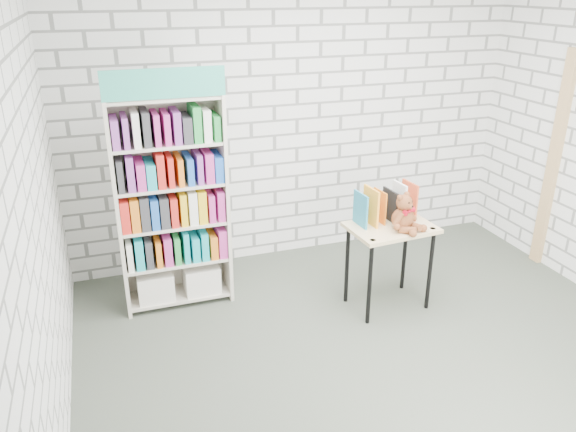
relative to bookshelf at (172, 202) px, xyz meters
name	(u,v)px	position (x,y,z in m)	size (l,w,h in m)	color
ground	(385,358)	(1.34, -1.36, -0.94)	(4.50, 4.50, 0.00)	#41483D
room_shell	(403,126)	(1.34, -1.36, 0.85)	(4.52, 4.02, 2.81)	silver
bookshelf	(172,202)	(0.00, 0.00, 0.00)	(0.91, 0.36, 2.05)	beige
display_table	(390,237)	(1.71, -0.67, -0.29)	(0.74, 0.54, 0.76)	tan
table_books	(385,205)	(1.70, -0.56, -0.03)	(0.51, 0.25, 0.29)	teal
teddy_bear	(405,215)	(1.77, -0.77, -0.05)	(0.30, 0.28, 0.31)	brown
door_trim	(553,162)	(3.57, -0.41, 0.11)	(0.05, 0.12, 2.10)	tan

